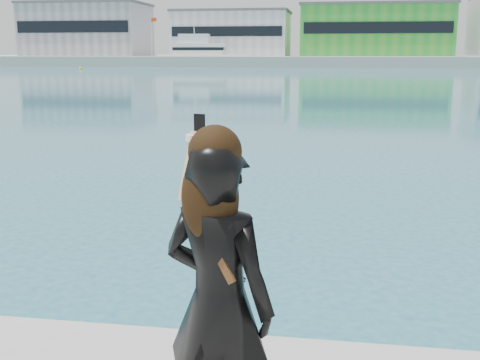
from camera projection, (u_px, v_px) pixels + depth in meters
name	position (u px, v px, depth m)	size (l,w,h in m)	color
far_quay	(335.00, 61.00, 129.18)	(320.00, 40.00, 2.00)	#9E9E99
warehouse_grey_left	(87.00, 29.00, 134.41)	(26.52, 16.36, 11.50)	gray
warehouse_white	(233.00, 33.00, 129.46)	(24.48, 15.35, 9.50)	silver
warehouse_green	(375.00, 30.00, 124.67)	(30.60, 16.36, 10.50)	green
flagpole_left	(152.00, 34.00, 125.26)	(1.28, 0.16, 8.00)	silver
flagpole_right	(451.00, 32.00, 115.89)	(1.28, 0.16, 8.00)	silver
motor_yacht	(202.00, 55.00, 118.89)	(18.08, 6.39, 8.28)	white
buoy_far	(81.00, 69.00, 101.31)	(0.50, 0.50, 0.50)	#FAF50D
woman	(218.00, 295.00, 3.09)	(0.74, 0.61, 1.83)	black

